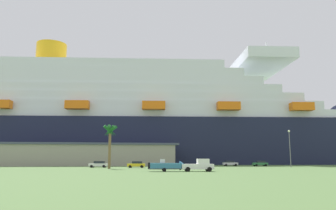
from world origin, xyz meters
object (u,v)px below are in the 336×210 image
Objects in this scene: palm_tree at (110,135)px; parked_car_silver_sedan at (230,163)px; cruise_ship at (118,123)px; parked_car_yellow_taxi at (137,164)px; small_boat_on_trailer at (169,166)px; pickup_truck at (199,165)px; parked_car_white_van at (99,164)px; street_lamp at (290,143)px; parked_car_green_wagon at (260,163)px.

parked_car_silver_sedan is at bearing 33.70° from palm_tree.
palm_tree is at bearing -90.28° from cruise_ship.
small_boat_on_trailer is at bearing -78.36° from parked_car_yellow_taxi.
parked_car_white_van is at bearing 125.18° from pickup_truck.
small_boat_on_trailer is at bearing -145.77° from street_lamp.
small_boat_on_trailer reaches higher than parked_car_yellow_taxi.
small_boat_on_trailer reaches higher than parked_car_silver_sedan.
pickup_truck reaches higher than parked_car_yellow_taxi.
parked_car_yellow_taxi is (-39.27, 0.61, -5.22)m from street_lamp.
small_boat_on_trailer is 24.47m from parked_car_yellow_taxi.
cruise_ship reaches higher than small_boat_on_trailer.
cruise_ship is 59.10m from parked_car_green_wagon.
palm_tree is at bearing -132.17° from parked_car_yellow_taxi.
cruise_ship is 48.01× the size of parked_car_white_van.
parked_car_green_wagon is at bearing -42.42° from cruise_ship.
pickup_truck is at bearing -141.00° from street_lamp.
parked_car_yellow_taxi is (-28.62, -16.37, -0.00)m from parked_car_silver_sedan.
small_boat_on_trailer is 1.64× the size of parked_car_silver_sedan.
small_boat_on_trailer is at bearing -131.18° from parked_car_green_wagon.
cruise_ship reaches higher than parked_car_green_wagon.
street_lamp is at bearing 34.23° from small_boat_on_trailer.
pickup_truck is at bearing -54.82° from parked_car_white_van.
street_lamp is (29.15, 23.61, 5.01)m from pickup_truck.
cruise_ship is 57.84m from palm_tree.
small_boat_on_trailer is at bearing -56.92° from palm_tree.
cruise_ship is at bearing 96.72° from parked_car_yellow_taxi.
street_lamp is at bearing -76.27° from parked_car_green_wagon.
pickup_truck reaches higher than parked_car_white_van.
parked_car_white_van is at bearing -94.09° from cruise_ship.
parked_car_green_wagon is at bearing 18.06° from parked_car_yellow_taxi.
parked_car_white_van is (-3.08, 10.18, -6.60)m from palm_tree.
parked_car_green_wagon and parked_car_white_van have the same top height.
parked_car_green_wagon and parked_car_yellow_taxi have the same top height.
street_lamp reaches higher than small_boat_on_trailer.
pickup_truck reaches higher than parked_car_green_wagon.
parked_car_silver_sedan is (18.50, 40.58, -0.21)m from pickup_truck.
parked_car_white_van is (-3.36, -47.02, -15.20)m from cruise_ship.
pickup_truck is 1.28× the size of parked_car_yellow_taxi.
cruise_ship reaches higher than street_lamp.
small_boat_on_trailer is 0.77× the size of palm_tree.
parked_car_silver_sedan is 8.87m from parked_car_green_wagon.
cruise_ship is at bearing 131.58° from street_lamp.
palm_tree is 2.18× the size of parked_car_yellow_taxi.
street_lamp reaches higher than parked_car_yellow_taxi.
pickup_truck is at bearing -77.85° from cruise_ship.
cruise_ship is 23.46× the size of palm_tree.
street_lamp is 13.81m from parked_car_green_wagon.
parked_car_silver_sedan is 1.03× the size of parked_car_yellow_taxi.
cruise_ship is 40.04× the size of pickup_truck.
cruise_ship reaches higher than palm_tree.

